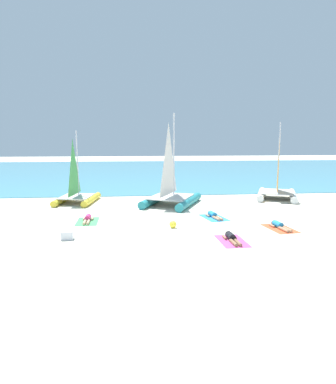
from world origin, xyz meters
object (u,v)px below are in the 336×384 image
at_px(beach_ball, 173,224).
at_px(cooler_box, 67,235).
at_px(towel_center_right, 214,218).
at_px(sunbather_leftmost, 88,219).
at_px(towel_center_left, 232,241).
at_px(sailboat_yellow, 77,192).
at_px(sunbather_rightmost, 279,226).
at_px(towel_rightmost, 280,228).
at_px(sailboat_white, 277,187).
at_px(towel_leftmost, 88,221).
at_px(sailboat_teal, 171,192).
at_px(sunbather_center_right, 213,215).
at_px(sunbather_center_left, 232,238).

height_order(beach_ball, cooler_box, cooler_box).
distance_m(towel_center_right, cooler_box, 8.00).
height_order(sunbather_leftmost, beach_ball, beach_ball).
height_order(towel_center_left, towel_center_right, same).
relative_size(sailboat_yellow, cooler_box, 9.71).
distance_m(sailboat_yellow, sunbather_leftmost, 5.60).
relative_size(sunbather_leftmost, cooler_box, 3.12).
height_order(towel_center_right, cooler_box, cooler_box).
bearing_deg(sunbather_rightmost, cooler_box, 177.51).
bearing_deg(towel_rightmost, sailboat_white, 67.59).
distance_m(towel_leftmost, towel_center_right, 6.84).
height_order(sailboat_white, towel_center_right, sailboat_white).
height_order(sailboat_white, sunbather_rightmost, sailboat_white).
height_order(towel_rightmost, cooler_box, cooler_box).
bearing_deg(sailboat_yellow, towel_rightmost, -27.60).
distance_m(towel_rightmost, cooler_box, 9.97).
distance_m(sailboat_white, beach_ball, 11.25).
height_order(towel_leftmost, beach_ball, beach_ball).
bearing_deg(towel_center_right, sunbather_rightmost, -42.82).
bearing_deg(beach_ball, sailboat_teal, 84.79).
xyz_separation_m(sunbather_leftmost, towel_center_right, (6.83, 0.13, -0.13)).
xyz_separation_m(sunbather_leftmost, cooler_box, (-0.43, -3.23, 0.05)).
distance_m(towel_leftmost, sunbather_rightmost, 9.76).
relative_size(sailboat_white, towel_center_right, 2.89).
height_order(towel_leftmost, sunbather_center_right, sunbather_center_right).
relative_size(sunbather_center_right, towel_rightmost, 0.82).
relative_size(sunbather_leftmost, towel_center_left, 0.82).
bearing_deg(sunbather_center_left, sailboat_yellow, 128.21).
bearing_deg(beach_ball, towel_leftmost, 158.54).
bearing_deg(sunbather_center_left, sailboat_white, 55.35).
distance_m(sailboat_teal, sunbather_rightmost, 7.90).
height_order(sailboat_teal, beach_ball, sailboat_teal).
bearing_deg(towel_leftmost, towel_center_left, -31.86).
bearing_deg(sunbather_rightmost, beach_ball, 166.14).
height_order(sunbather_center_left, towel_center_right, sunbather_center_left).
relative_size(sailboat_teal, towel_leftmost, 3.14).
bearing_deg(sunbather_leftmost, sunbather_center_right, 0.61).
bearing_deg(towel_rightmost, sunbather_center_right, 135.93).
bearing_deg(towel_center_right, sailboat_teal, 116.72).
xyz_separation_m(sailboat_yellow, sunbather_rightmost, (10.93, -7.72, -0.59)).
bearing_deg(sailboat_yellow, towel_leftmost, -67.36).
bearing_deg(sunbather_leftmost, towel_rightmost, -15.19).
xyz_separation_m(towel_rightmost, cooler_box, (-9.93, -0.82, 0.17)).
bearing_deg(sunbather_rightmost, towel_rightmost, -90.00).
bearing_deg(cooler_box, towel_rightmost, 4.75).
bearing_deg(towel_center_left, sunbather_leftmost, 147.73).
relative_size(sailboat_teal, sailboat_white, 1.08).
relative_size(sailboat_teal, beach_ball, 16.88).
relative_size(sailboat_white, sunbather_rightmost, 3.51).
bearing_deg(sailboat_yellow, sunbather_center_left, -41.88).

